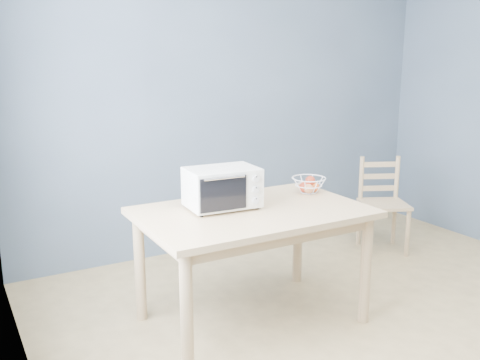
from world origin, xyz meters
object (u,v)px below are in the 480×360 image
toaster_oven (220,188)px  fruit_basket (308,185)px  dining_chair (382,205)px  dining_table (252,225)px

toaster_oven → fruit_basket: size_ratio=1.75×
fruit_basket → dining_chair: 1.27m
fruit_basket → dining_table: bearing=-163.5°
dining_table → toaster_oven: toaster_oven is taller
toaster_oven → dining_chair: bearing=17.7°
toaster_oven → fruit_basket: bearing=7.1°
toaster_oven → fruit_basket: toaster_oven is taller
dining_chair → fruit_basket: bearing=-134.6°
fruit_basket → dining_chair: (1.13, 0.42, -0.41)m
dining_table → dining_chair: bearing=19.2°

